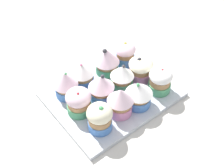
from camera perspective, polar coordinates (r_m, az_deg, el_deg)
name	(u,v)px	position (r cm, az deg, el deg)	size (l,w,h in cm)	color
ground_plane	(112,99)	(76.68, 0.00, -3.02)	(180.00, 180.00, 3.00)	beige
baking_tray	(112,94)	(75.14, 0.00, -1.95)	(30.83, 24.33, 1.20)	silver
cupcake_0	(125,53)	(81.07, 2.59, 6.05)	(5.72, 5.72, 6.88)	#477AC6
cupcake_1	(107,60)	(77.74, -1.01, 4.62)	(6.76, 6.76, 7.92)	#4C9E6B
cupcake_2	(83,74)	(74.91, -5.71, 1.88)	(5.76, 5.76, 6.82)	#477AC6
cupcake_3	(66,84)	(72.33, -9.00, 0.05)	(6.16, 6.16, 7.52)	#477AC6
cupcake_4	(141,69)	(76.47, 5.61, 3.02)	(6.40, 6.40, 6.86)	pink
cupcake_5	(121,76)	(73.83, 1.79, 1.62)	(6.05, 6.05, 7.26)	#4C9E6B
cupcake_6	(101,87)	(70.68, -2.18, -0.57)	(6.39, 6.39, 7.69)	#477AC6
cupcake_7	(79,102)	(68.28, -6.40, -3.47)	(6.03, 6.03, 7.07)	#4C9E6B
cupcake_8	(160,80)	(73.90, 9.36, 0.75)	(5.88, 5.88, 6.94)	#4C9E6B
cupcake_9	(139,94)	(69.72, 5.25, -1.93)	(6.66, 6.66, 7.05)	#477AC6
cupcake_10	(120,101)	(67.35, 1.64, -3.30)	(6.28, 6.28, 7.63)	pink
cupcake_11	(100,117)	(64.69, -2.40, -6.50)	(5.81, 5.81, 7.54)	#477AC6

